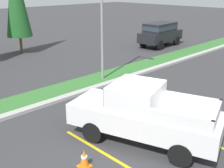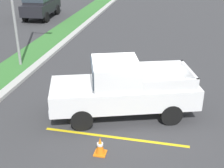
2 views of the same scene
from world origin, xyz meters
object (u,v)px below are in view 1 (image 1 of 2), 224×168
object	(u,v)px
pickup_truck_main	(142,114)
traffic_cone	(84,159)
suv_distant	(160,33)
street_light	(104,6)

from	to	relation	value
pickup_truck_main	traffic_cone	xyz separation A→B (m)	(-2.46, 0.21, -0.75)
pickup_truck_main	traffic_cone	distance (m)	2.58
pickup_truck_main	suv_distant	bearing A→B (deg)	34.19
suv_distant	street_light	bearing A→B (deg)	-161.06
pickup_truck_main	street_light	bearing A→B (deg)	58.03
pickup_truck_main	street_light	distance (m)	7.59
pickup_truck_main	traffic_cone	size ratio (longest dim) A/B	9.25
traffic_cone	pickup_truck_main	bearing A→B (deg)	-4.92
street_light	traffic_cone	bearing A→B (deg)	-137.24
street_light	suv_distant	bearing A→B (deg)	18.94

